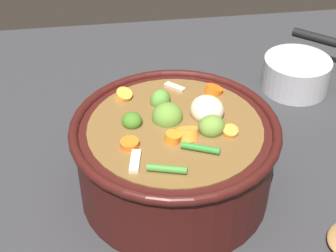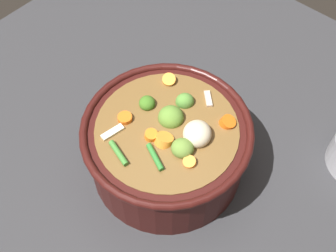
# 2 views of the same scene
# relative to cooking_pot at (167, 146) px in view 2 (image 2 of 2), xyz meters

# --- Properties ---
(ground_plane) EXTENTS (1.10, 1.10, 0.00)m
(ground_plane) POSITION_rel_cooking_pot_xyz_m (0.00, -0.00, -0.06)
(ground_plane) COLOR #2D2D30
(cooking_pot) EXTENTS (0.28, 0.28, 0.14)m
(cooking_pot) POSITION_rel_cooking_pot_xyz_m (0.00, 0.00, 0.00)
(cooking_pot) COLOR #38110F
(cooking_pot) RESTS_ON ground_plane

